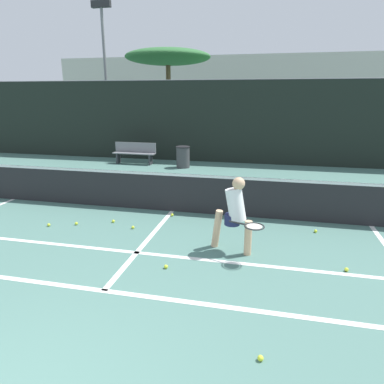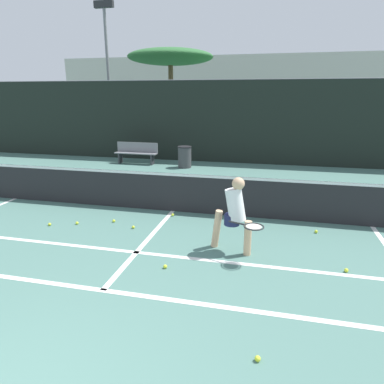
# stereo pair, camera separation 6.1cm
# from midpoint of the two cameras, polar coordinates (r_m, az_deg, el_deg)

# --- Properties ---
(court_baseline_near) EXTENTS (11.00, 0.10, 0.01)m
(court_baseline_near) POSITION_cam_midpoint_polar(r_m,az_deg,el_deg) (5.36, -14.80, -15.63)
(court_baseline_near) COLOR white
(court_baseline_near) RESTS_ON ground
(court_service_line) EXTENTS (8.25, 0.10, 0.01)m
(court_service_line) POSITION_cam_midpoint_polar(r_m,az_deg,el_deg) (6.38, -9.48, -9.92)
(court_service_line) COLOR white
(court_service_line) RESTS_ON ground
(court_center_mark) EXTENTS (0.10, 3.64, 0.01)m
(court_center_mark) POSITION_cam_midpoint_polar(r_m,az_deg,el_deg) (6.83, -7.81, -8.04)
(court_center_mark) COLOR white
(court_center_mark) RESTS_ON ground
(net) EXTENTS (11.09, 0.09, 1.07)m
(net) POSITION_cam_midpoint_polar(r_m,az_deg,el_deg) (8.28, -3.58, 0.15)
(net) COLOR slate
(net) RESTS_ON ground
(fence_back) EXTENTS (24.00, 0.06, 3.34)m
(fence_back) POSITION_cam_midpoint_polar(r_m,az_deg,el_deg) (14.38, 3.74, 11.57)
(fence_back) COLOR black
(fence_back) RESTS_ON ground
(player_practicing) EXTENTS (1.04, 0.79, 1.40)m
(player_practicing) POSITION_cam_midpoint_polar(r_m,az_deg,el_deg) (6.11, 6.88, -3.32)
(player_practicing) COLOR #DBAD84
(player_practicing) RESTS_ON ground
(tennis_ball_scattered_0) EXTENTS (0.07, 0.07, 0.07)m
(tennis_ball_scattered_0) POSITION_cam_midpoint_polar(r_m,az_deg,el_deg) (8.10, -22.96, -5.06)
(tennis_ball_scattered_0) COLOR #D1E033
(tennis_ball_scattered_0) RESTS_ON ground
(tennis_ball_scattered_1) EXTENTS (0.07, 0.07, 0.07)m
(tennis_ball_scattered_1) POSITION_cam_midpoint_polar(r_m,az_deg,el_deg) (8.08, -3.54, -3.81)
(tennis_ball_scattered_1) COLOR #D1E033
(tennis_ball_scattered_1) RESTS_ON ground
(tennis_ball_scattered_2) EXTENTS (0.07, 0.07, 0.07)m
(tennis_ball_scattered_2) POSITION_cam_midpoint_polar(r_m,az_deg,el_deg) (7.88, -13.20, -4.75)
(tennis_ball_scattered_2) COLOR #D1E033
(tennis_ball_scattered_2) RESTS_ON ground
(tennis_ball_scattered_3) EXTENTS (0.07, 0.07, 0.07)m
(tennis_ball_scattered_3) POSITION_cam_midpoint_polar(r_m,az_deg,el_deg) (6.19, 24.09, -11.71)
(tennis_ball_scattered_3) COLOR #D1E033
(tennis_ball_scattered_3) RESTS_ON ground
(tennis_ball_scattered_4) EXTENTS (0.07, 0.07, 0.07)m
(tennis_ball_scattered_4) POSITION_cam_midpoint_polar(r_m,az_deg,el_deg) (7.44, -10.05, -5.81)
(tennis_ball_scattered_4) COLOR #D1E033
(tennis_ball_scattered_4) RESTS_ON ground
(tennis_ball_scattered_5) EXTENTS (0.07, 0.07, 0.07)m
(tennis_ball_scattered_5) POSITION_cam_midpoint_polar(r_m,az_deg,el_deg) (7.96, -18.92, -4.99)
(tennis_ball_scattered_5) COLOR #D1E033
(tennis_ball_scattered_5) RESTS_ON ground
(tennis_ball_scattered_8) EXTENTS (0.07, 0.07, 0.07)m
(tennis_ball_scattered_8) POSITION_cam_midpoint_polar(r_m,az_deg,el_deg) (7.57, 19.69, -6.15)
(tennis_ball_scattered_8) COLOR #D1E033
(tennis_ball_scattered_8) RESTS_ON ground
(tennis_ball_scattered_10) EXTENTS (0.07, 0.07, 0.07)m
(tennis_ball_scattered_10) POSITION_cam_midpoint_polar(r_m,az_deg,el_deg) (4.15, 10.89, -25.55)
(tennis_ball_scattered_10) COLOR #D1E033
(tennis_ball_scattered_10) RESTS_ON ground
(tennis_ball_scattered_11) EXTENTS (0.07, 0.07, 0.07)m
(tennis_ball_scattered_11) POSITION_cam_midpoint_polar(r_m,az_deg,el_deg) (5.78, -4.68, -12.29)
(tennis_ball_scattered_11) COLOR #D1E033
(tennis_ball_scattered_11) RESTS_ON ground
(courtside_bench) EXTENTS (1.77, 0.40, 0.86)m
(courtside_bench) POSITION_cam_midpoint_polar(r_m,az_deg,el_deg) (14.32, -9.65, 6.56)
(courtside_bench) COLOR slate
(courtside_bench) RESTS_ON ground
(trash_bin) EXTENTS (0.54, 0.54, 0.83)m
(trash_bin) POSITION_cam_midpoint_polar(r_m,az_deg,el_deg) (13.37, -1.65, 5.86)
(trash_bin) COLOR #3F3F42
(trash_bin) RESTS_ON ground
(parked_car) EXTENTS (1.67, 4.03, 1.43)m
(parked_car) POSITION_cam_midpoint_polar(r_m,az_deg,el_deg) (19.21, -7.35, 9.40)
(parked_car) COLOR navy
(parked_car) RESTS_ON ground
(floodlight_mast) EXTENTS (1.10, 0.24, 7.63)m
(floodlight_mast) POSITION_cam_midpoint_polar(r_m,az_deg,el_deg) (21.21, -14.50, 21.37)
(floodlight_mast) COLOR slate
(floodlight_mast) RESTS_ON ground
(tree_west) EXTENTS (2.82, 2.82, 3.36)m
(tree_west) POSITION_cam_midpoint_polar(r_m,az_deg,el_deg) (19.69, 5.19, 16.23)
(tree_west) COLOR brown
(tree_west) RESTS_ON ground
(tree_mid) EXTENTS (4.92, 4.92, 5.27)m
(tree_mid) POSITION_cam_midpoint_polar(r_m,az_deg,el_deg) (21.14, -4.11, 21.42)
(tree_mid) COLOR brown
(tree_mid) RESTS_ON ground
(building_far) EXTENTS (36.00, 2.40, 6.09)m
(building_far) POSITION_cam_midpoint_polar(r_m,az_deg,el_deg) (33.03, 9.18, 16.28)
(building_far) COLOR #B2ADA3
(building_far) RESTS_ON ground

